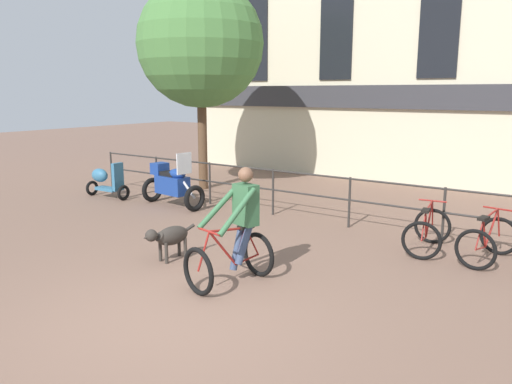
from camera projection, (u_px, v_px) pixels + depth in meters
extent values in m
plane|color=#7A5B4C|center=(167.00, 319.00, 6.15)|extent=(60.00, 60.00, 0.00)
cylinder|color=#2D2B28|center=(111.00, 170.00, 14.46)|extent=(0.05, 0.05, 1.05)
cylinder|color=#2D2B28|center=(157.00, 176.00, 13.40)|extent=(0.05, 0.05, 1.05)
cylinder|color=#2D2B28|center=(210.00, 183.00, 12.33)|extent=(0.05, 0.05, 1.05)
cylinder|color=#2D2B28|center=(273.00, 192.00, 11.27)|extent=(0.05, 0.05, 1.05)
cylinder|color=#2D2B28|center=(349.00, 203.00, 10.20)|extent=(0.05, 0.05, 1.05)
cylinder|color=#2D2B28|center=(443.00, 215.00, 9.14)|extent=(0.05, 0.05, 1.05)
cylinder|color=#2D2B28|center=(350.00, 179.00, 10.11)|extent=(15.00, 0.04, 0.04)
cylinder|color=#2D2B28|center=(349.00, 200.00, 10.19)|extent=(15.00, 0.04, 0.04)
cube|color=#333338|center=(434.00, 97.00, 14.14)|extent=(17.10, 0.12, 0.70)
torus|color=black|center=(198.00, 271.00, 6.82)|extent=(0.68, 0.22, 0.68)
torus|color=black|center=(258.00, 254.00, 7.53)|extent=(0.68, 0.22, 0.68)
cylinder|color=maroon|center=(223.00, 248.00, 7.05)|extent=(0.15, 0.49, 0.60)
cylinder|color=maroon|center=(241.00, 246.00, 7.27)|extent=(0.09, 0.23, 0.52)
cylinder|color=maroon|center=(228.00, 230.00, 7.06)|extent=(0.19, 0.65, 0.10)
cylinder|color=maroon|center=(247.00, 259.00, 7.39)|extent=(0.13, 0.44, 0.08)
cylinder|color=maroon|center=(252.00, 241.00, 7.41)|extent=(0.08, 0.26, 0.47)
cylinder|color=maroon|center=(204.00, 252.00, 6.83)|extent=(0.08, 0.23, 0.54)
cylinder|color=maroon|center=(209.00, 232.00, 6.84)|extent=(0.47, 0.14, 0.03)
cube|color=black|center=(246.00, 227.00, 7.28)|extent=(0.17, 0.26, 0.05)
cube|color=#33603D|center=(246.00, 205.00, 7.21)|extent=(0.40, 0.30, 0.60)
sphere|color=brown|center=(246.00, 175.00, 7.13)|extent=(0.22, 0.22, 0.22)
cylinder|color=#33603D|center=(219.00, 206.00, 7.16)|extent=(0.30, 0.70, 0.60)
cylinder|color=#33603D|center=(237.00, 212.00, 6.85)|extent=(0.18, 0.72, 0.60)
cylinder|color=#384766|center=(238.00, 247.00, 7.32)|extent=(0.15, 0.32, 0.69)
cylinder|color=#384766|center=(244.00, 245.00, 7.21)|extent=(0.20, 0.32, 0.58)
ellipsoid|color=#332D28|center=(172.00, 236.00, 8.25)|extent=(0.36, 0.63, 0.31)
cylinder|color=#332D28|center=(160.00, 237.00, 8.08)|extent=(0.20, 0.19, 0.18)
sphere|color=#332D28|center=(151.00, 235.00, 7.95)|extent=(0.20, 0.20, 0.20)
cone|color=#332D28|center=(147.00, 238.00, 7.89)|extent=(0.13, 0.14, 0.11)
cylinder|color=#332D28|center=(190.00, 228.00, 8.49)|extent=(0.09, 0.20, 0.12)
cylinder|color=#332D28|center=(160.00, 251.00, 8.22)|extent=(0.06, 0.06, 0.35)
cylinder|color=#332D28|center=(166.00, 253.00, 8.10)|extent=(0.06, 0.06, 0.35)
cylinder|color=#332D28|center=(179.00, 246.00, 8.49)|extent=(0.06, 0.06, 0.35)
cylinder|color=#332D28|center=(185.00, 248.00, 8.37)|extent=(0.06, 0.06, 0.35)
torus|color=black|center=(195.00, 198.00, 11.63)|extent=(0.18, 0.63, 0.62)
torus|color=black|center=(152.00, 190.00, 12.65)|extent=(0.18, 0.63, 0.62)
cube|color=navy|center=(172.00, 185.00, 12.10)|extent=(0.91, 0.48, 0.44)
ellipsoid|color=navy|center=(177.00, 174.00, 11.91)|extent=(0.51, 0.37, 0.24)
cube|color=black|center=(169.00, 174.00, 12.12)|extent=(0.59, 0.35, 0.10)
cylinder|color=#B2B2B7|center=(189.00, 189.00, 11.72)|extent=(0.45, 0.10, 0.41)
cube|color=silver|center=(184.00, 163.00, 11.69)|extent=(0.07, 0.44, 0.50)
cube|color=navy|center=(160.00, 168.00, 12.32)|extent=(0.35, 0.39, 0.28)
torus|color=black|center=(432.00, 226.00, 9.16)|extent=(0.66, 0.14, 0.66)
torus|color=black|center=(421.00, 241.00, 8.26)|extent=(0.66, 0.14, 0.66)
cylinder|color=maroon|center=(429.00, 219.00, 8.76)|extent=(0.09, 0.47, 0.58)
cylinder|color=maroon|center=(426.00, 225.00, 8.50)|extent=(0.06, 0.22, 0.51)
cylinder|color=maroon|center=(429.00, 206.00, 8.63)|extent=(0.11, 0.63, 0.10)
cylinder|color=maroon|center=(424.00, 239.00, 8.44)|extent=(0.07, 0.42, 0.07)
cylinder|color=maroon|center=(424.00, 226.00, 8.31)|extent=(0.05, 0.25, 0.46)
cylinder|color=maroon|center=(432.00, 214.00, 9.03)|extent=(0.05, 0.21, 0.52)
cylinder|color=maroon|center=(433.00, 201.00, 8.90)|extent=(0.48, 0.08, 0.03)
cube|color=black|center=(426.00, 211.00, 8.36)|extent=(0.15, 0.25, 0.05)
torus|color=black|center=(499.00, 236.00, 8.52)|extent=(0.66, 0.16, 0.66)
torus|color=black|center=(475.00, 250.00, 7.78)|extent=(0.66, 0.16, 0.66)
cylinder|color=maroon|center=(492.00, 228.00, 8.19)|extent=(0.10, 0.47, 0.58)
cylinder|color=maroon|center=(484.00, 233.00, 7.97)|extent=(0.07, 0.22, 0.51)
cylinder|color=maroon|center=(491.00, 214.00, 8.07)|extent=(0.13, 0.63, 0.10)
cylinder|color=maroon|center=(480.00, 248.00, 7.93)|extent=(0.09, 0.42, 0.07)
cylinder|color=maroon|center=(479.00, 235.00, 7.82)|extent=(0.06, 0.25, 0.46)
cylinder|color=maroon|center=(499.00, 223.00, 8.40)|extent=(0.06, 0.21, 0.52)
cylinder|color=maroon|center=(498.00, 209.00, 8.29)|extent=(0.48, 0.10, 0.03)
cube|color=black|center=(484.00, 218.00, 7.85)|extent=(0.16, 0.26, 0.05)
torus|color=black|center=(124.00, 193.00, 12.83)|extent=(0.10, 0.40, 0.40)
torus|color=black|center=(92.00, 188.00, 13.46)|extent=(0.10, 0.40, 0.40)
cube|color=teal|center=(107.00, 189.00, 13.13)|extent=(0.69, 0.32, 0.08)
cube|color=teal|center=(118.00, 177.00, 12.84)|extent=(0.12, 0.33, 0.72)
ellipsoid|color=teal|center=(100.00, 175.00, 13.21)|extent=(0.54, 0.33, 0.36)
cylinder|color=brown|center=(202.00, 135.00, 14.15)|extent=(0.26, 0.26, 3.09)
sphere|color=#477A3D|center=(200.00, 44.00, 13.66)|extent=(3.48, 3.48, 3.48)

